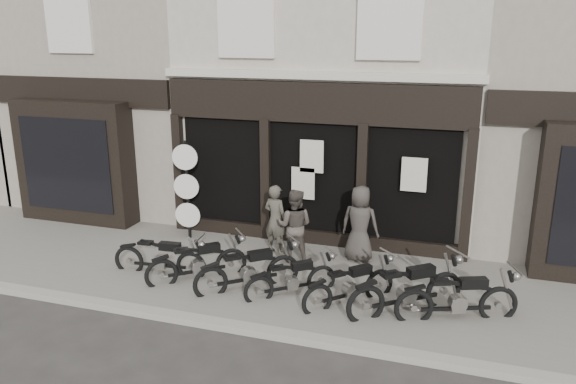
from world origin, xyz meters
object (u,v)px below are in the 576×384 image
(motorcycle_5, at_px, (407,294))
(motorcycle_1, at_px, (198,266))
(motorcycle_3, at_px, (292,282))
(motorcycle_4, at_px, (350,289))
(motorcycle_2, at_px, (249,274))
(man_centre, at_px, (295,226))
(motorcycle_0, at_px, (161,261))
(motorcycle_6, at_px, (458,302))
(man_right, at_px, (360,224))
(man_left, at_px, (276,220))
(advert_sign_post, at_px, (187,194))

(motorcycle_5, bearing_deg, motorcycle_1, 140.38)
(motorcycle_3, relative_size, motorcycle_4, 0.98)
(motorcycle_2, distance_m, man_centre, 1.72)
(motorcycle_0, xyz_separation_m, motorcycle_5, (5.07, -0.11, 0.06))
(motorcycle_1, distance_m, motorcycle_6, 5.07)
(man_right, bearing_deg, motorcycle_1, 39.05)
(man_left, bearing_deg, motorcycle_4, 156.02)
(motorcycle_3, relative_size, motorcycle_5, 0.79)
(motorcycle_4, bearing_deg, man_right, 50.22)
(man_left, bearing_deg, motorcycle_6, 172.44)
(motorcycle_0, distance_m, man_left, 2.66)
(man_right, bearing_deg, motorcycle_0, 32.16)
(motorcycle_6, bearing_deg, motorcycle_0, 157.19)
(motorcycle_1, xyz_separation_m, motorcycle_4, (3.15, -0.07, -0.02))
(motorcycle_6, distance_m, advert_sign_post, 6.76)
(motorcycle_4, distance_m, man_left, 2.86)
(motorcycle_0, height_order, motorcycle_3, motorcycle_0)
(motorcycle_6, xyz_separation_m, man_right, (-2.15, 2.06, 0.54))
(motorcycle_3, distance_m, man_right, 2.32)
(motorcycle_2, distance_m, motorcycle_6, 3.94)
(motorcycle_3, relative_size, man_right, 0.93)
(motorcycle_5, bearing_deg, motorcycle_3, 141.31)
(motorcycle_2, bearing_deg, motorcycle_6, -40.65)
(man_centre, height_order, advert_sign_post, advert_sign_post)
(motorcycle_2, height_order, man_right, man_right)
(motorcycle_5, distance_m, man_right, 2.46)
(motorcycle_4, xyz_separation_m, advert_sign_post, (-4.43, 2.13, 0.85))
(man_right, bearing_deg, advert_sign_post, 3.86)
(motorcycle_5, xyz_separation_m, man_right, (-1.27, 2.05, 0.52))
(motorcycle_2, relative_size, man_centre, 1.11)
(motorcycle_0, distance_m, motorcycle_1, 0.88)
(motorcycle_3, height_order, man_left, man_left)
(motorcycle_5, distance_m, man_left, 3.69)
(motorcycle_3, bearing_deg, motorcycle_2, 139.97)
(motorcycle_1, relative_size, motorcycle_5, 0.87)
(motorcycle_1, bearing_deg, motorcycle_0, 137.62)
(motorcycle_0, height_order, motorcycle_5, motorcycle_5)
(motorcycle_0, bearing_deg, motorcycle_4, -6.62)
(motorcycle_0, distance_m, motorcycle_3, 2.90)
(motorcycle_0, xyz_separation_m, man_right, (3.80, 1.94, 0.58))
(motorcycle_3, height_order, advert_sign_post, advert_sign_post)
(motorcycle_2, relative_size, motorcycle_3, 1.15)
(motorcycle_6, height_order, man_centre, man_centre)
(motorcycle_3, bearing_deg, motorcycle_0, 137.87)
(motorcycle_0, distance_m, man_centre, 2.92)
(motorcycle_5, bearing_deg, motorcycle_6, -39.38)
(motorcycle_6, relative_size, man_right, 1.24)
(motorcycle_4, height_order, advert_sign_post, advert_sign_post)
(motorcycle_2, bearing_deg, motorcycle_1, 135.82)
(motorcycle_3, bearing_deg, man_right, 25.91)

